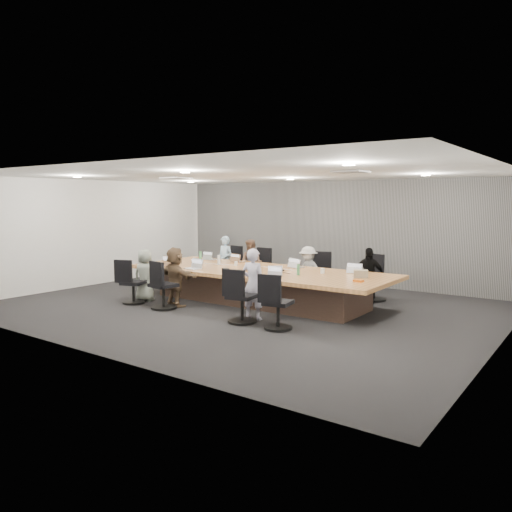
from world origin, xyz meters
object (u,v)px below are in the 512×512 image
Objects in this scene: chair_5 at (164,289)px; conference_table at (259,285)px; chair_2 at (315,277)px; person_4 at (145,275)px; person_1 at (251,264)px; bottle_green_right at (298,270)px; laptop_5 at (193,269)px; person_6 at (253,284)px; laptop_2 at (296,267)px; laptop_6 at (269,277)px; chair_3 at (374,281)px; canvas_bag at (361,274)px; bottle_clear at (219,260)px; person_2 at (308,271)px; laptop_1 at (238,262)px; chair_7 at (278,307)px; chair_1 at (259,271)px; laptop_3 at (358,272)px; chair_0 at (233,268)px; laptop_0 at (211,259)px; person_3 at (368,275)px; mug_brown at (172,262)px; bottle_green_left at (200,256)px; snack_packet at (358,281)px; chair_4 at (133,286)px; chair_6 at (242,301)px; person_0 at (225,261)px; laptop_4 at (163,265)px; person_5 at (175,277)px.

conference_table is at bearing 64.00° from chair_5.
chair_2 is 0.71× the size of person_4.
person_1 reaches higher than bottle_green_right.
laptop_5 is 2.13m from person_6.
laptop_2 is (0.00, -0.90, 0.33)m from chair_2.
laptop_5 is (-1.73, -2.50, 0.33)m from chair_2.
person_6 is (0.34, -2.15, -0.07)m from laptop_2.
chair_3 is at bearing 51.35° from laptop_6.
bottle_clear is at bearing -178.53° from canvas_bag.
person_2 is 5.04× the size of bottle_clear.
person_1 is 3.86× the size of laptop_1.
chair_7 is 2.77m from laptop_2.
person_2 reaches higher than laptop_6.
chair_3 is 4.10m from laptop_5.
laptop_3 is (3.19, -0.90, 0.34)m from chair_1.
chair_0 reaches higher than laptop_0.
mug_brown is (-4.27, -1.76, 0.18)m from person_3.
chair_0 is 1.30m from laptop_1.
laptop_5 is at bearing -147.04° from conference_table.
bottle_clear is at bearing -19.41° from bottle_green_left.
bottle_green_right is at bearing 97.56° from chair_7.
laptop_3 is 0.94× the size of laptop_5.
chair_7 is at bearing -29.77° from bottle_green_left.
chair_3 is at bearing 40.31° from conference_table.
laptop_3 is 1.19m from snack_packet.
laptop_0 is at bearing 13.75° from laptop_2.
person_3 reaches higher than mug_brown.
chair_0 is at bearing 115.16° from laptop_5.
person_2 is 1.00× the size of person_4.
person_6 is at bearing -35.50° from bottle_clear.
person_2 is at bearing 99.99° from chair_7.
snack_packet is at bearing 3.70° from laptop_6.
chair_6 reaches higher than chair_4.
person_0 is 1.12× the size of person_4.
person_2 is 5.19× the size of bottle_green_right.
chair_4 is 0.97m from laptop_4.
chair_5 is 0.96m from laptop_5.
laptop_2 is 1.20m from bottle_green_right.
chair_1 is at bearing -77.83° from person_5.
person_3 is 7.02× the size of snack_packet.
chair_4 reaches higher than laptop_1.
bottle_clear is (0.86, -0.30, -0.01)m from bottle_green_left.
chair_3 is at bearing 26.26° from mug_brown.
chair_7 is 0.62× the size of person_1.
laptop_5 is at bearing 97.33° from laptop_1.
bottle_clear reaches higher than mug_brown.
chair_4 is 2.39× the size of laptop_4.
chair_1 is 3.40m from chair_5.
chair_0 is 3.55× the size of bottle_clear.
person_1 is 1.08× the size of person_2.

